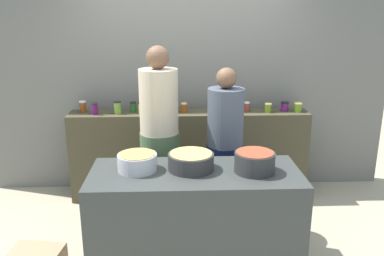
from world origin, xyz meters
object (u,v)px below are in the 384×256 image
at_px(preserve_jar_0, 83,107).
at_px(preserve_jar_7, 175,108).
at_px(preserve_jar_12, 268,108).
at_px(preserve_jar_13, 285,106).
at_px(preserve_jar_14, 298,107).
at_px(cook_with_tongs, 160,149).
at_px(cook_in_cap, 224,160).
at_px(preserve_jar_9, 214,106).
at_px(preserve_jar_11, 247,107).
at_px(cooking_pot_right, 255,162).
at_px(preserve_jar_1, 95,109).
at_px(preserve_jar_2, 118,108).
at_px(preserve_jar_8, 184,108).
at_px(preserve_jar_3, 133,107).
at_px(preserve_jar_4, 142,108).
at_px(preserve_jar_5, 156,107).
at_px(preserve_jar_6, 166,107).
at_px(cooking_pot_center, 191,161).
at_px(preserve_jar_10, 238,105).
at_px(cooking_pot_left, 137,162).

height_order(preserve_jar_0, preserve_jar_7, preserve_jar_0).
xyz_separation_m(preserve_jar_12, preserve_jar_13, (0.20, 0.05, 0.00)).
bearing_deg(preserve_jar_0, preserve_jar_14, -1.97).
height_order(cook_with_tongs, cook_in_cap, cook_with_tongs).
xyz_separation_m(preserve_jar_9, preserve_jar_13, (0.81, 0.01, -0.02)).
height_order(preserve_jar_11, cooking_pot_right, preserve_jar_11).
relative_size(preserve_jar_0, preserve_jar_1, 0.99).
height_order(preserve_jar_2, preserve_jar_8, preserve_jar_2).
xyz_separation_m(preserve_jar_1, cooking_pot_right, (1.52, -1.36, -0.13)).
xyz_separation_m(preserve_jar_1, preserve_jar_9, (1.33, 0.06, 0.01)).
height_order(preserve_jar_3, preserve_jar_8, same).
distance_m(preserve_jar_2, preserve_jar_4, 0.27).
bearing_deg(preserve_jar_5, preserve_jar_4, -155.79).
bearing_deg(preserve_jar_1, cook_in_cap, -28.10).
bearing_deg(preserve_jar_12, preserve_jar_14, 1.18).
relative_size(preserve_jar_12, cooking_pot_right, 0.32).
height_order(preserve_jar_2, preserve_jar_6, preserve_jar_2).
bearing_deg(cooking_pot_center, preserve_jar_10, 66.87).
height_order(preserve_jar_7, preserve_jar_12, preserve_jar_12).
distance_m(preserve_jar_4, cook_with_tongs, 0.71).
bearing_deg(cooking_pot_left, preserve_jar_11, 50.54).
height_order(preserve_jar_3, preserve_jar_7, preserve_jar_3).
bearing_deg(preserve_jar_0, preserve_jar_8, -3.14).
relative_size(preserve_jar_2, preserve_jar_14, 1.32).
bearing_deg(preserve_jar_8, preserve_jar_12, -1.70).
height_order(preserve_jar_13, cooking_pot_center, preserve_jar_13).
bearing_deg(preserve_jar_7, cook_with_tongs, -102.49).
bearing_deg(preserve_jar_14, preserve_jar_11, 175.66).
bearing_deg(preserve_jar_8, preserve_jar_5, 177.41).
distance_m(preserve_jar_6, preserve_jar_11, 0.92).
bearing_deg(preserve_jar_13, cooking_pot_left, -138.88).
bearing_deg(cooking_pot_right, preserve_jar_7, 113.68).
distance_m(preserve_jar_9, cook_in_cap, 0.86).
distance_m(preserve_jar_5, preserve_jar_7, 0.22).
relative_size(preserve_jar_4, preserve_jar_5, 1.00).
bearing_deg(preserve_jar_12, cook_with_tongs, -151.44).
distance_m(preserve_jar_6, preserve_jar_14, 1.49).
xyz_separation_m(preserve_jar_0, preserve_jar_1, (0.15, -0.11, 0.00)).
relative_size(preserve_jar_7, preserve_jar_8, 0.90).
xyz_separation_m(preserve_jar_9, cooking_pot_center, (-0.32, -1.35, -0.14)).
bearing_deg(preserve_jar_10, cooking_pot_center, -113.13).
distance_m(preserve_jar_0, preserve_jar_10, 1.75).
distance_m(preserve_jar_4, preserve_jar_13, 1.62).
distance_m(preserve_jar_6, cooking_pot_center, 1.43).
xyz_separation_m(preserve_jar_3, cooking_pot_right, (1.11, -1.48, -0.12)).
distance_m(preserve_jar_3, preserve_jar_4, 0.17).
relative_size(preserve_jar_5, preserve_jar_7, 1.39).
distance_m(preserve_jar_2, cook_in_cap, 1.38).
distance_m(preserve_jar_1, preserve_jar_7, 0.89).
relative_size(preserve_jar_1, cooking_pot_right, 0.40).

